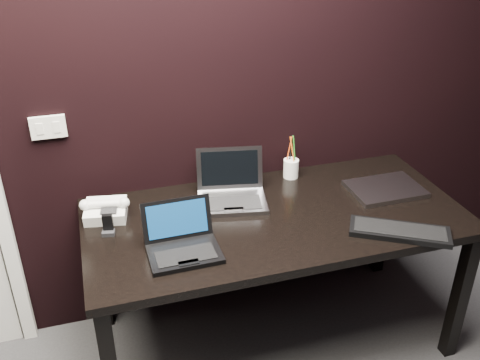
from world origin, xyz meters
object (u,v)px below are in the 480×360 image
object	(u,v)px
ext_keyboard	(400,231)
pen_cup	(291,168)
silver_laptop	(232,192)
closed_laptop	(385,189)
desk	(275,229)
desk_phone	(106,210)
netbook	(182,244)
mobile_phone	(108,227)

from	to	relation	value
ext_keyboard	pen_cup	world-z (taller)	pen_cup
silver_laptop	pen_cup	xyz separation A→B (m)	(0.35, 0.14, 0.01)
closed_laptop	desk	bearing A→B (deg)	-175.37
desk	desk_phone	bearing A→B (deg)	165.06
desk	netbook	distance (m)	0.49
netbook	desk_phone	bearing A→B (deg)	128.26
desk	silver_laptop	bearing A→B (deg)	130.82
desk	ext_keyboard	size ratio (longest dim) A/B	3.96
closed_laptop	ext_keyboard	bearing A→B (deg)	-110.99
desk	pen_cup	xyz separation A→B (m)	(0.20, 0.32, 0.13)
ext_keyboard	desk_phone	size ratio (longest dim) A/B	1.92
desk_phone	mobile_phone	xyz separation A→B (m)	(-0.00, -0.13, -0.01)
ext_keyboard	desk_phone	distance (m)	1.28
desk	pen_cup	size ratio (longest dim) A/B	7.57
silver_laptop	ext_keyboard	size ratio (longest dim) A/B	0.84
ext_keyboard	desk_phone	xyz separation A→B (m)	(-1.18, 0.49, 0.03)
desk_phone	silver_laptop	bearing A→B (deg)	-1.52
desk_phone	pen_cup	world-z (taller)	pen_cup
netbook	desk_phone	xyz separation A→B (m)	(-0.27, 0.35, 0.00)
mobile_phone	pen_cup	world-z (taller)	pen_cup
netbook	mobile_phone	size ratio (longest dim) A/B	3.20
netbook	mobile_phone	bearing A→B (deg)	141.96
desk	closed_laptop	distance (m)	0.59
desk	pen_cup	distance (m)	0.40
desk	silver_laptop	size ratio (longest dim) A/B	4.69
netbook	desk	bearing A→B (deg)	18.56
closed_laptop	pen_cup	world-z (taller)	pen_cup
ext_keyboard	closed_laptop	xyz separation A→B (m)	(0.13, 0.34, -0.00)
netbook	ext_keyboard	world-z (taller)	netbook
silver_laptop	closed_laptop	xyz separation A→B (m)	(0.74, -0.13, -0.03)
desk	mobile_phone	world-z (taller)	mobile_phone
pen_cup	desk	bearing A→B (deg)	-121.77
mobile_phone	pen_cup	size ratio (longest dim) A/B	0.40
silver_laptop	netbook	bearing A→B (deg)	-132.10
silver_laptop	closed_laptop	world-z (taller)	silver_laptop
closed_laptop	mobile_phone	size ratio (longest dim) A/B	3.83
silver_laptop	pen_cup	distance (m)	0.38
ext_keyboard	netbook	bearing A→B (deg)	170.94
ext_keyboard	mobile_phone	distance (m)	1.23
desk_phone	closed_laptop	bearing A→B (deg)	-6.44
netbook	silver_laptop	bearing A→B (deg)	47.90
desk	ext_keyboard	world-z (taller)	ext_keyboard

